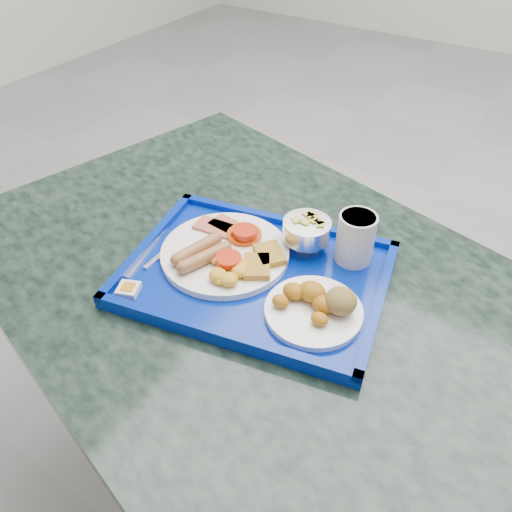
{
  "coord_description": "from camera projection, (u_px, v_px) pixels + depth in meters",
  "views": [
    {
      "loc": [
        0.39,
        -1.58,
        1.38
      ],
      "look_at": [
        0.02,
        -1.02,
        0.8
      ],
      "focal_mm": 35.0,
      "sensor_mm": 36.0,
      "label": 1
    }
  ],
  "objects": [
    {
      "name": "floor",
      "position": [
        383.0,
        267.0,
        2.07
      ],
      "size": [
        6.0,
        6.0,
        0.0
      ],
      "primitive_type": "plane",
      "color": "gray",
      "rests_on": "ground"
    },
    {
      "name": "table",
      "position": [
        256.0,
        344.0,
        1.05
      ],
      "size": [
        1.37,
        1.09,
        0.75
      ],
      "rotation": [
        0.0,
        0.0,
        -0.27
      ],
      "color": "gray",
      "rests_on": "floor"
    },
    {
      "name": "tray",
      "position": [
        256.0,
        275.0,
        0.92
      ],
      "size": [
        0.52,
        0.43,
        0.03
      ],
      "rotation": [
        0.0,
        0.0,
        0.2
      ],
      "color": "#032098",
      "rests_on": "table"
    },
    {
      "name": "main_plate",
      "position": [
        227.0,
        253.0,
        0.93
      ],
      "size": [
        0.24,
        0.24,
        0.04
      ],
      "rotation": [
        0.0,
        0.0,
        -0.4
      ],
      "color": "white",
      "rests_on": "tray"
    },
    {
      "name": "bread_plate",
      "position": [
        318.0,
        305.0,
        0.83
      ],
      "size": [
        0.16,
        0.16,
        0.05
      ],
      "rotation": [
        0.0,
        0.0,
        -0.13
      ],
      "color": "white",
      "rests_on": "tray"
    },
    {
      "name": "fruit_bowl",
      "position": [
        307.0,
        230.0,
        0.94
      ],
      "size": [
        0.09,
        0.09,
        0.06
      ],
      "color": "silver",
      "rests_on": "tray"
    },
    {
      "name": "juice_cup",
      "position": [
        356.0,
        237.0,
        0.91
      ],
      "size": [
        0.07,
        0.07,
        0.1
      ],
      "color": "silver",
      "rests_on": "tray"
    },
    {
      "name": "spoon",
      "position": [
        187.0,
        233.0,
        1.0
      ],
      "size": [
        0.03,
        0.17,
        0.01
      ],
      "rotation": [
        0.0,
        0.0,
        0.02
      ],
      "color": "silver",
      "rests_on": "tray"
    },
    {
      "name": "knife",
      "position": [
        149.0,
        248.0,
        0.96
      ],
      "size": [
        0.06,
        0.17,
        0.0
      ],
      "primitive_type": "cube",
      "rotation": [
        0.0,
        0.0,
        0.26
      ],
      "color": "silver",
      "rests_on": "tray"
    },
    {
      "name": "jam_packet",
      "position": [
        128.0,
        289.0,
        0.87
      ],
      "size": [
        0.05,
        0.05,
        0.01
      ],
      "rotation": [
        0.0,
        0.0,
        0.38
      ],
      "color": "white",
      "rests_on": "tray"
    }
  ]
}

